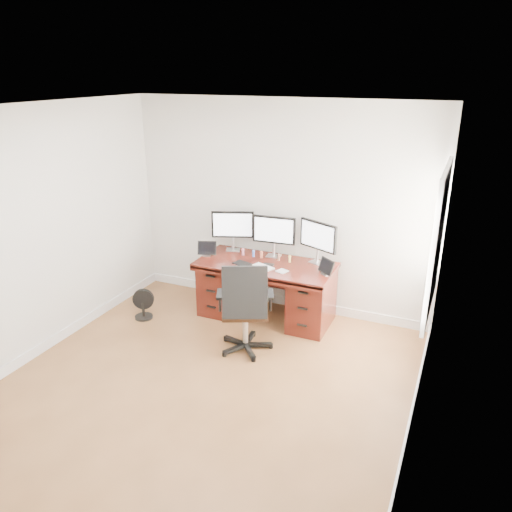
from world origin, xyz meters
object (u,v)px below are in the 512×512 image
at_px(office_chair, 245,323).
at_px(keyboard, 263,267).
at_px(desk, 266,288).
at_px(monitor_center, 274,231).
at_px(floor_fan, 143,305).

distance_m(office_chair, keyboard, 0.82).
height_order(office_chair, keyboard, office_chair).
distance_m(desk, monitor_center, 0.72).
distance_m(desk, office_chair, 0.88).
distance_m(desk, keyboard, 0.39).
distance_m(office_chair, floor_fan, 1.56).
bearing_deg(desk, monitor_center, 89.97).
height_order(office_chair, monitor_center, monitor_center).
distance_m(office_chair, monitor_center, 1.33).
xyz_separation_m(floor_fan, keyboard, (1.46, 0.50, 0.57)).
relative_size(desk, keyboard, 6.27).
bearing_deg(keyboard, desk, 120.25).
xyz_separation_m(floor_fan, monitor_center, (1.43, 0.91, 0.90)).
relative_size(floor_fan, keyboard, 1.45).
bearing_deg(keyboard, office_chair, -62.62).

